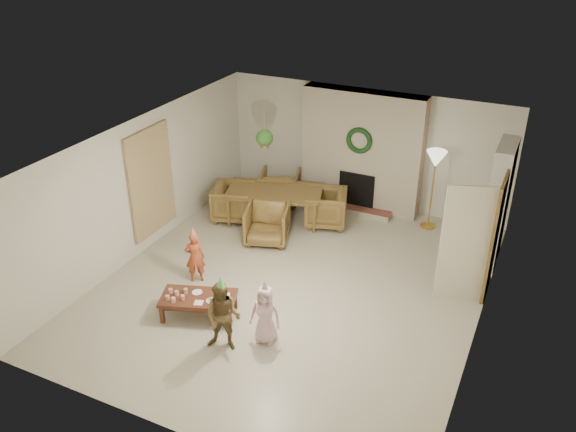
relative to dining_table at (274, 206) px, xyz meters
The scene contains 56 objects.
floor 2.34m from the dining_table, 55.22° to the right, with size 7.00×7.00×0.00m, color #B7B29E.
ceiling 3.17m from the dining_table, 55.22° to the right, with size 7.00×7.00×0.00m, color white.
wall_back 2.27m from the dining_table, 50.34° to the left, with size 7.00×7.00×0.00m, color silver.
wall_front 5.64m from the dining_table, 76.25° to the right, with size 7.00×7.00×0.00m, color silver.
wall_left 2.70m from the dining_table, 131.37° to the right, with size 7.00×7.00×0.00m, color silver.
wall_right 4.81m from the dining_table, 23.78° to the right, with size 7.00×7.00×0.00m, color silver.
fireplace_mass 2.13m from the dining_table, 46.53° to the left, with size 2.50×0.40×2.50m, color #4C2414.
fireplace_hearth 1.71m from the dining_table, 38.32° to the left, with size 1.60×0.30×0.12m, color #5C1D19.
fireplace_firebox 1.80m from the dining_table, 42.58° to the left, with size 0.75×0.12×0.75m, color black.
fireplace_wreath 2.14m from the dining_table, 41.38° to the left, with size 0.54×0.54×0.10m, color #143719.
floor_lamp_base 3.10m from the dining_table, 20.78° to the left, with size 0.30×0.30×0.03m, color gold.
floor_lamp_post 3.12m from the dining_table, 20.78° to the left, with size 0.03×0.03×1.45m, color gold.
floor_lamp_shade 3.28m from the dining_table, 20.78° to the left, with size 0.39×0.39×0.32m, color beige.
bookshelf_carcass 4.25m from the dining_table, ahead, with size 0.30×1.00×2.20m, color white.
bookshelf_shelf_a 4.16m from the dining_table, ahead, with size 0.30×0.92×0.03m, color white.
bookshelf_shelf_b 4.19m from the dining_table, ahead, with size 0.30×0.92×0.03m, color white.
bookshelf_shelf_c 4.26m from the dining_table, ahead, with size 0.30×0.92×0.03m, color white.
bookshelf_shelf_d 4.37m from the dining_table, ahead, with size 0.30×0.92×0.03m, color white.
books_row_lower 4.14m from the dining_table, ahead, with size 0.20×0.40×0.24m, color #B8212D.
books_row_mid 4.20m from the dining_table, ahead, with size 0.20×0.44×0.24m, color navy.
books_row_upper 4.26m from the dining_table, ahead, with size 0.20×0.36×0.22m, color #B18B26.
door_frame 4.39m from the dining_table, ahead, with size 0.05×0.86×2.04m, color brown.
door_leaf 4.11m from the dining_table, 15.53° to the right, with size 0.05×0.80×2.00m, color beige.
curtain_panel 2.54m from the dining_table, 133.84° to the right, with size 0.06×1.20×2.00m, color #C3B78A.
dining_table is the anchor object (origin of this frame).
dining_chair_near 0.83m from the dining_table, 72.42° to the right, with size 0.78×0.81×0.73m, color brown.
dining_chair_far 0.83m from the dining_table, 107.58° to the left, with size 0.78×0.81×0.73m, color brown.
dining_chair_left 0.83m from the dining_table, 162.42° to the right, with size 0.78×0.81×0.73m, color brown.
dining_chair_right 1.04m from the dining_table, 17.58° to the left, with size 0.78×0.81×0.73m, color brown.
hanging_plant_cord 1.86m from the dining_table, 86.77° to the right, with size 0.01×0.01×0.70m, color tan.
hanging_plant_pot 1.52m from the dining_table, 86.77° to the right, with size 0.16×0.16×0.12m, color brown.
hanging_plant_foliage 1.64m from the dining_table, 86.77° to the right, with size 0.32×0.32×0.32m, color #214A18.
coffee_table_top 3.33m from the dining_table, 83.95° to the right, with size 1.15×0.58×0.05m, color #522A1B.
coffee_table_apron 3.33m from the dining_table, 83.95° to the right, with size 1.06×0.49×0.07m, color #522A1B.
coffee_leg_fl 3.72m from the dining_table, 90.98° to the right, with size 0.06×0.06×0.30m, color #522A1B.
coffee_leg_fr 3.49m from the dining_table, 74.64° to the right, with size 0.06×0.06×0.30m, color #522A1B.
coffee_leg_bl 3.28m from the dining_table, 93.87° to the right, with size 0.06×0.06×0.30m, color #522A1B.
coffee_leg_br 3.02m from the dining_table, 75.29° to the right, with size 0.06×0.06×0.30m, color #522A1B.
cup_a 3.59m from the dining_table, 90.36° to the right, with size 0.06×0.06×0.08m, color silver.
cup_b 3.42m from the dining_table, 91.37° to the right, with size 0.06×0.06×0.08m, color silver.
cup_c 3.60m from the dining_table, 88.52° to the right, with size 0.06×0.06×0.08m, color silver.
cup_d 3.43m from the dining_table, 89.44° to the right, with size 0.06×0.06×0.08m, color silver.
cup_e 3.49m from the dining_table, 86.95° to the right, with size 0.06×0.06×0.08m, color silver.
cup_f 3.32m from the dining_table, 87.81° to the right, with size 0.06×0.06×0.08m, color silver.
plate_a 3.24m from the dining_table, 85.15° to the right, with size 0.16×0.16×0.01m, color white.
plate_b 3.38m from the dining_table, 79.94° to the right, with size 0.16×0.16×0.01m, color white.
plate_c 3.18m from the dining_table, 77.30° to the right, with size 0.16×0.16×0.01m, color white.
food_scoop 3.38m from the dining_table, 79.94° to the right, with size 0.06×0.06×0.06m, color tan.
napkin_left 3.48m from the dining_table, 82.63° to the right, with size 0.13×0.13×0.01m, color #FFBBBD.
napkin_right 3.12m from the dining_table, 79.08° to the right, with size 0.13×0.13×0.01m, color #FFBBBD.
child_red 2.52m from the dining_table, 95.33° to the right, with size 0.33×0.22×0.91m, color #B04425.
party_hat_red 2.59m from the dining_table, 95.33° to the right, with size 0.12×0.12×0.17m, color gold.
child_plaid 3.96m from the dining_table, 73.90° to the right, with size 0.53×0.41×1.09m, color brown.
party_hat_plaid 4.04m from the dining_table, 73.90° to the right, with size 0.13×0.13×0.18m, color #58C554.
child_pink 3.74m from the dining_table, 65.36° to the right, with size 0.45×0.30×0.93m, color #F5C4D2.
party_hat_pink 3.79m from the dining_table, 65.36° to the right, with size 0.12×0.12×0.17m, color #AFAFB6.
Camera 1 is at (3.49, -7.59, 5.68)m, focal length 36.93 mm.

